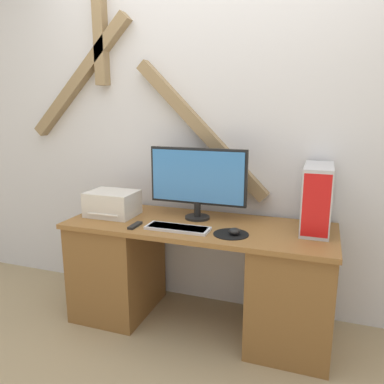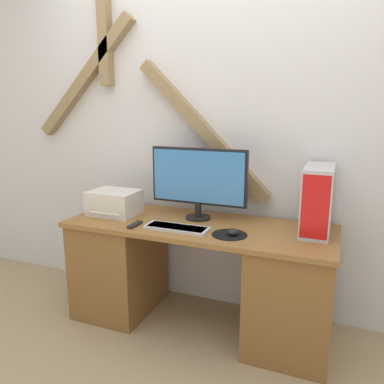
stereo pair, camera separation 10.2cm
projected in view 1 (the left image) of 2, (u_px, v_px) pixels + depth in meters
The scene contains 10 objects.
ground_plane at pixel (181, 351), 2.25m from camera, with size 12.00×12.00×0.00m, color #9E8966.
wall_back at pixel (213, 118), 2.58m from camera, with size 6.40×0.13×2.70m.
desk at pixel (198, 273), 2.46m from camera, with size 1.69×0.63×0.70m.
monitor at pixel (198, 179), 2.43m from camera, with size 0.65×0.16×0.47m.
keyboard at pixel (178, 228), 2.26m from camera, with size 0.39×0.14×0.02m.
mousepad at pixel (231, 234), 2.18m from camera, with size 0.21×0.21×0.00m.
mouse at pixel (235, 231), 2.16m from camera, with size 0.07×0.07×0.04m.
computer_tower at pixel (317, 198), 2.22m from camera, with size 0.16×0.39×0.40m.
printer at pixel (112, 204), 2.55m from camera, with size 0.32×0.26×0.17m.
remote_control at pixel (135, 225), 2.32m from camera, with size 0.04×0.13×0.02m.
Camera 1 is at (0.72, -1.85, 1.43)m, focal length 35.00 mm.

